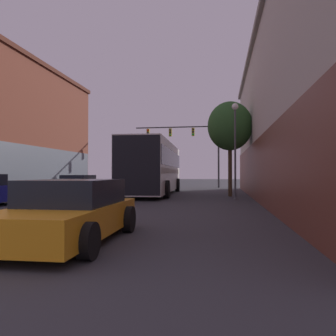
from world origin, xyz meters
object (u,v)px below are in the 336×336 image
(parked_car_left_mid, at_px, (79,185))
(street_lamp, at_px, (235,141))
(traffic_signal_gantry, at_px, (190,140))
(parked_car_left_near, at_px, (131,180))
(street_tree_near, at_px, (230,126))
(bus, at_px, (154,166))
(hatchback_foreground, at_px, (70,212))

(parked_car_left_mid, relative_size, street_lamp, 0.77)
(parked_car_left_mid, bearing_deg, traffic_signal_gantry, -27.06)
(parked_car_left_near, distance_m, street_tree_near, 17.49)
(traffic_signal_gantry, relative_size, street_lamp, 1.69)
(bus, xyz_separation_m, street_tree_near, (4.91, -1.11, 2.35))
(bus, distance_m, street_lamp, 6.49)
(street_lamp, height_order, street_tree_near, street_tree_near)
(parked_car_left_near, relative_size, street_lamp, 0.94)
(parked_car_left_near, distance_m, street_lamp, 19.64)
(parked_car_left_mid, height_order, street_lamp, street_lamp)
(traffic_signal_gantry, bearing_deg, bus, -96.37)
(bus, height_order, parked_car_left_mid, bus)
(hatchback_foreground, xyz_separation_m, street_lamp, (3.69, 11.12, 2.47))
(hatchback_foreground, relative_size, parked_car_left_near, 0.86)
(street_tree_near, bearing_deg, street_lamp, -85.96)
(street_lamp, bearing_deg, parked_car_left_near, 121.81)
(bus, bearing_deg, parked_car_left_mid, 88.96)
(hatchback_foreground, bearing_deg, street_tree_near, -15.77)
(bus, relative_size, street_lamp, 2.27)
(bus, height_order, hatchback_foreground, bus)
(hatchback_foreground, height_order, street_tree_near, street_tree_near)
(parked_car_left_mid, height_order, traffic_signal_gantry, traffic_signal_gantry)
(street_tree_near, bearing_deg, parked_car_left_mid, 174.60)
(bus, xyz_separation_m, traffic_signal_gantry, (1.28, 11.49, 2.89))
(bus, bearing_deg, parked_car_left_near, 19.34)
(traffic_signal_gantry, bearing_deg, parked_car_left_mid, -118.86)
(traffic_signal_gantry, distance_m, street_lamp, 15.88)
(parked_car_left_mid, bearing_deg, bus, -86.45)
(bus, relative_size, hatchback_foreground, 2.82)
(bus, height_order, street_tree_near, street_tree_near)
(hatchback_foreground, xyz_separation_m, traffic_signal_gantry, (-0.12, 26.44, 4.17))
(hatchback_foreground, distance_m, street_tree_near, 14.73)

